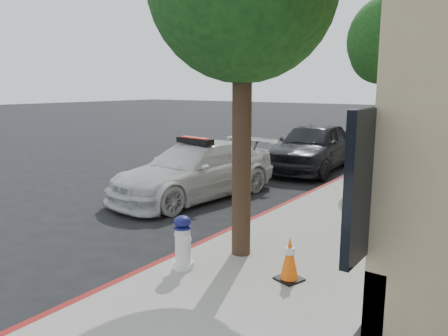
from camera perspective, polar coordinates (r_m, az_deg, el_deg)
ground at (r=10.44m, az=-5.10°, el=-5.03°), size 120.00×120.00×0.00m
sidewalk at (r=18.07m, az=25.63°, el=0.89°), size 3.20×50.00×0.15m
curb_strip at (r=18.38m, az=20.92°, el=1.39°), size 0.12×50.00×0.15m
tree_mid at (r=14.14m, az=21.24°, el=15.42°), size 2.77×2.64×5.43m
tree_far at (r=21.96m, az=26.70°, el=13.67°), size 3.10×3.00×5.81m
police_car at (r=11.14m, az=-3.78°, el=-0.29°), size 2.58×5.04×1.55m
parked_car_mid at (r=15.02m, az=11.54°, el=2.82°), size 2.36×4.97×1.64m
parked_car_far at (r=22.71m, az=19.98°, el=4.99°), size 2.30×5.13×1.63m
fire_hydrant at (r=6.56m, az=-5.40°, el=-9.69°), size 0.34×0.31×0.81m
traffic_cone at (r=6.25m, az=8.57°, el=-11.64°), size 0.41×0.41×0.63m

